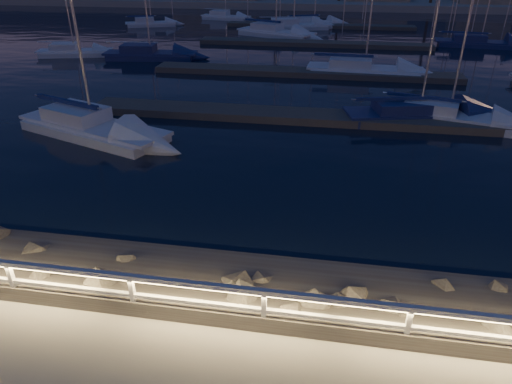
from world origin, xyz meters
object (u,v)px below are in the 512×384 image
sailboat_b (90,125)px  sailboat_i (150,23)px  guard_rail (215,295)px  sailboat_f (148,54)px  sailboat_d (416,113)px  sailboat_e (73,51)px  sailboat_k (292,25)px  sailboat_n (313,23)px  sailboat_g (361,69)px  sailboat_l (478,42)px  sailboat_c (445,115)px  sailboat_j (274,32)px  sailboat_m (224,16)px

sailboat_b → sailboat_i: 37.06m
sailboat_b → guard_rail: bearing=-31.7°
sailboat_i → sailboat_f: bearing=-92.2°
sailboat_d → sailboat_f: sailboat_d is taller
guard_rail → sailboat_e: 35.82m
sailboat_k → sailboat_n: 3.51m
sailboat_d → sailboat_g: sailboat_g is taller
sailboat_i → sailboat_l: bearing=-34.9°
sailboat_n → sailboat_f: bearing=-144.1°
sailboat_i → sailboat_n: 19.58m
sailboat_g → sailboat_i: size_ratio=1.34×
sailboat_c → sailboat_l: sailboat_l is taller
sailboat_i → sailboat_j: sailboat_j is taller
sailboat_k → sailboat_g: bearing=-85.9°
sailboat_d → sailboat_k: bearing=93.6°
sailboat_j → sailboat_e: bearing=-116.5°
sailboat_f → sailboat_m: sailboat_f is taller
sailboat_m → sailboat_n: (11.86, -4.19, -0.00)m
sailboat_j → guard_rail: bearing=-60.5°
sailboat_j → sailboat_b: bearing=-75.6°
guard_rail → sailboat_e: (-20.10, 29.64, -0.97)m
sailboat_i → sailboat_l: 36.24m
sailboat_l → sailboat_m: bearing=158.0°
sailboat_c → sailboat_e: sailboat_c is taller
sailboat_b → sailboat_k: (6.33, 36.08, -0.02)m
sailboat_b → sailboat_c: sailboat_b is taller
sailboat_c → sailboat_f: size_ratio=0.96×
sailboat_i → sailboat_m: (7.44, 7.48, 0.02)m
sailboat_e → sailboat_i: 17.92m
sailboat_m → sailboat_k: bearing=-24.5°
sailboat_j → sailboat_k: bearing=99.5°
sailboat_d → sailboat_k: 32.68m
sailboat_d → sailboat_n: size_ratio=1.09×
sailboat_k → sailboat_n: bearing=35.3°
sailboat_j → sailboat_k: (1.36, 5.42, -0.03)m
sailboat_i → sailboat_n: size_ratio=0.86×
sailboat_c → sailboat_j: 28.74m
sailboat_b → sailboat_j: 31.06m
sailboat_g → sailboat_j: sailboat_j is taller
sailboat_b → sailboat_e: (-10.72, 17.56, -0.06)m
sailboat_n → sailboat_b: bearing=-126.3°
guard_rail → sailboat_d: size_ratio=3.34×
sailboat_e → sailboat_m: size_ratio=0.94×
sailboat_c → sailboat_d: 1.46m
sailboat_b → sailboat_m: bearing=114.8°
sailboat_e → sailboat_n: size_ratio=0.87×
sailboat_e → sailboat_k: size_ratio=0.75×
sailboat_j → sailboat_l: (19.78, -2.67, -0.06)m
sailboat_f → sailboat_i: size_ratio=1.24×
sailboat_c → sailboat_n: 35.13m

